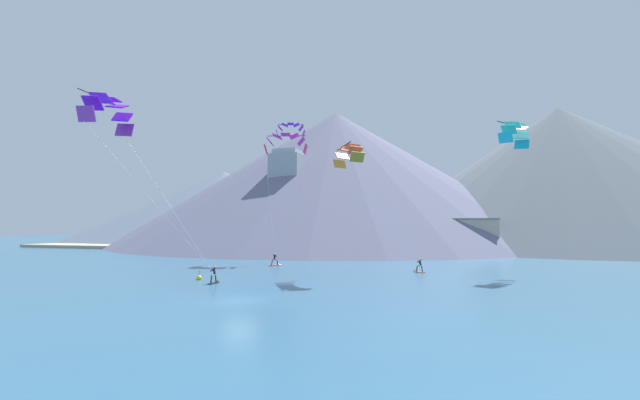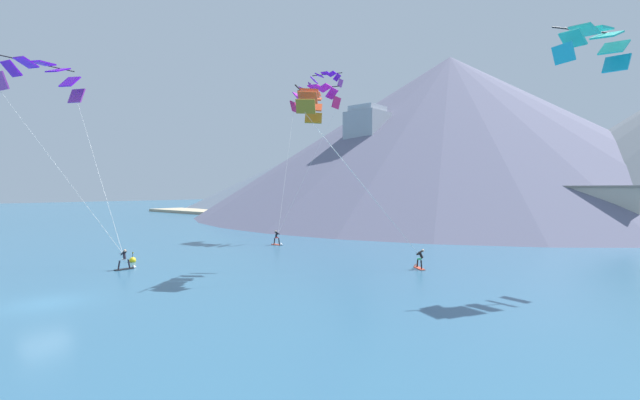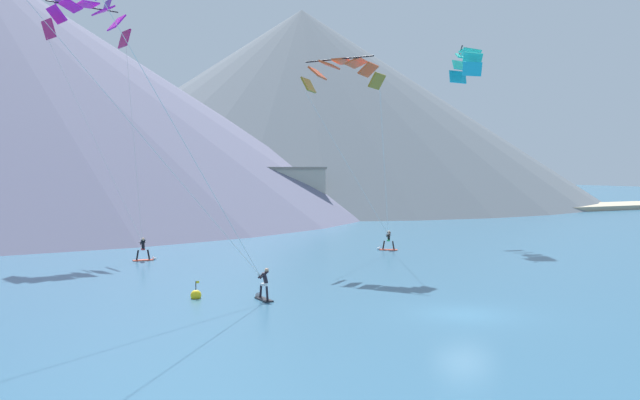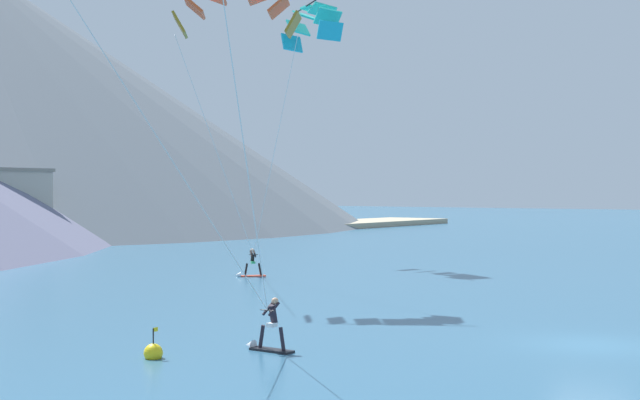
% 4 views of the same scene
% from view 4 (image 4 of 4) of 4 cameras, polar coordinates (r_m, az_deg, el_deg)
% --- Properties ---
extents(ground_plane, '(400.00, 400.00, 0.00)m').
position_cam_4_polar(ground_plane, '(29.75, 16.91, -8.88)').
color(ground_plane, '#2D5B7A').
extents(kitesurfer_near_lead, '(0.56, 1.75, 1.70)m').
position_cam_4_polar(kitesurfer_near_lead, '(27.54, -3.45, -8.61)').
color(kitesurfer_near_lead, black).
rests_on(kitesurfer_near_lead, ground).
extents(kitesurfer_mid_center, '(1.59, 1.42, 1.65)m').
position_cam_4_polar(kitesurfer_mid_center, '(50.75, -4.57, -4.39)').
color(kitesurfer_mid_center, '#E54C33').
rests_on(kitesurfer_mid_center, ground).
extents(parafoil_kite_mid_center, '(9.42, 7.82, 13.03)m').
position_cam_4_polar(parafoil_kite_mid_center, '(42.71, -5.36, 12.12)').
color(parafoil_kite_mid_center, olive).
extents(parafoil_kite_distant_low_drift, '(4.13, 6.26, 2.79)m').
position_cam_4_polar(parafoil_kite_distant_low_drift, '(62.83, -0.49, 11.33)').
color(parafoil_kite_distant_low_drift, '#1BACCA').
extents(race_marker_buoy, '(0.56, 0.56, 1.02)m').
position_cam_4_polar(race_marker_buoy, '(26.73, -10.62, -9.60)').
color(race_marker_buoy, yellow).
rests_on(race_marker_buoy, ground).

